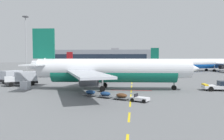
% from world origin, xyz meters
% --- Properties ---
extents(ground, '(400.00, 400.00, 0.00)m').
position_xyz_m(ground, '(40.00, 40.00, 0.00)').
color(ground, slate).
extents(apron_paint_markings, '(8.00, 96.25, 0.01)m').
position_xyz_m(apron_paint_markings, '(18.00, 37.69, 0.00)').
color(apron_paint_markings, yellow).
rests_on(apron_paint_markings, ground).
extents(airliner_foreground, '(34.78, 34.58, 12.20)m').
position_xyz_m(airliner_foreground, '(13.90, 22.40, 3.95)').
color(airliner_foreground, white).
rests_on(airliner_foreground, ground).
extents(pushback_tug, '(6.07, 3.33, 2.08)m').
position_xyz_m(pushback_tug, '(35.29, 23.50, 0.90)').
color(pushback_tug, silver).
rests_on(pushback_tug, ground).
extents(airliner_mid_left, '(26.09, 25.65, 9.16)m').
position_xyz_m(airliner_mid_left, '(-24.44, 92.48, 2.96)').
color(airliner_mid_left, white).
rests_on(airliner_mid_left, ground).
extents(airliner_far_center, '(31.41, 29.90, 11.43)m').
position_xyz_m(airliner_far_center, '(52.26, 84.13, 3.70)').
color(airliner_far_center, white).
rests_on(airliner_far_center, ground).
extents(airliner_far_right, '(31.48, 30.77, 11.11)m').
position_xyz_m(airliner_far_right, '(16.92, 94.06, 3.60)').
color(airliner_far_right, white).
rests_on(airliner_far_right, ground).
extents(fuel_service_truck, '(7.17, 5.85, 3.14)m').
position_xyz_m(fuel_service_truck, '(-6.96, 27.06, 1.65)').
color(fuel_service_truck, black).
rests_on(fuel_service_truck, ground).
extents(ground_power_truck, '(5.05, 7.37, 3.14)m').
position_xyz_m(ground_power_truck, '(-11.58, 31.82, 1.65)').
color(ground_power_truck, black).
rests_on(ground_power_truck, ground).
extents(baggage_train, '(11.02, 6.53, 1.14)m').
position_xyz_m(baggage_train, '(15.31, 12.96, 0.53)').
color(baggage_train, silver).
rests_on(baggage_train, ground).
extents(uld_cargo_container, '(1.62, 1.58, 1.60)m').
position_xyz_m(uld_cargo_container, '(-3.45, 21.59, 0.80)').
color(uld_cargo_container, '#B7BCC6').
rests_on(uld_cargo_container, ground).
extents(apron_light_mast_near, '(1.80, 1.80, 23.28)m').
position_xyz_m(apron_light_mast_near, '(-25.87, 66.91, 14.60)').
color(apron_light_mast_near, slate).
rests_on(apron_light_mast_near, ground).
extents(terminal_satellite, '(76.40, 22.67, 13.56)m').
position_xyz_m(terminal_satellite, '(-7.52, 151.58, 6.00)').
color(terminal_satellite, gray).
rests_on(terminal_satellite, ground).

